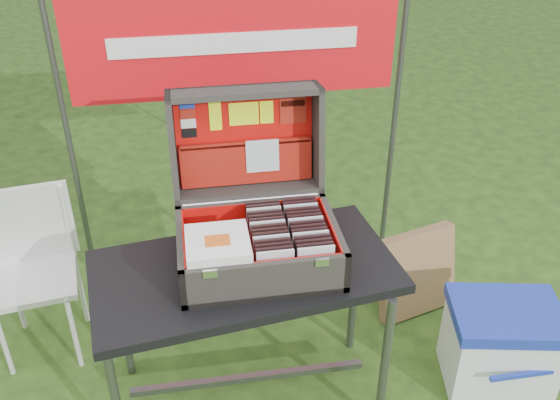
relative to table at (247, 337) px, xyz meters
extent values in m
cube|color=black|center=(0.00, 0.00, 0.35)|extent=(1.24, 0.74, 0.04)
cylinder|color=#59595B|center=(-0.53, -0.23, -0.02)|extent=(0.04, 0.04, 0.69)
cylinder|color=#59595B|center=(0.53, -0.23, -0.02)|extent=(0.04, 0.04, 0.69)
cylinder|color=#59595B|center=(-0.53, 0.23, -0.02)|extent=(0.04, 0.04, 0.69)
cylinder|color=#59595B|center=(0.53, 0.23, -0.02)|extent=(0.04, 0.04, 0.69)
cube|color=#59595B|center=(0.00, 0.00, -0.25)|extent=(1.03, 0.03, 0.03)
cube|color=#433F3B|center=(0.06, 0.01, 0.38)|extent=(0.61, 0.44, 0.02)
cube|color=#433F3B|center=(0.06, -0.20, 0.45)|extent=(0.61, 0.02, 0.16)
cube|color=#433F3B|center=(0.06, 0.21, 0.45)|extent=(0.61, 0.02, 0.16)
cube|color=#433F3B|center=(-0.24, 0.01, 0.45)|extent=(0.02, 0.44, 0.16)
cube|color=#433F3B|center=(0.35, 0.01, 0.45)|extent=(0.02, 0.44, 0.16)
cube|color=red|center=(0.06, 0.01, 0.39)|extent=(0.57, 0.39, 0.01)
cube|color=silver|center=(-0.14, -0.21, 0.52)|extent=(0.05, 0.01, 0.03)
cube|color=silver|center=(0.26, -0.21, 0.52)|extent=(0.05, 0.01, 0.03)
cylinder|color=silver|center=(0.06, 0.23, 0.53)|extent=(0.55, 0.02, 0.02)
cube|color=#433F3B|center=(0.06, 0.41, 0.73)|extent=(0.61, 0.09, 0.44)
cube|color=#433F3B|center=(0.06, 0.37, 0.94)|extent=(0.61, 0.17, 0.05)
cube|color=#433F3B|center=(0.06, 0.31, 0.53)|extent=(0.61, 0.17, 0.05)
cube|color=#433F3B|center=(-0.24, 0.34, 0.74)|extent=(0.02, 0.22, 0.46)
cube|color=#433F3B|center=(0.35, 0.34, 0.74)|extent=(0.02, 0.22, 0.46)
cube|color=red|center=(0.06, 0.39, 0.73)|extent=(0.56, 0.06, 0.38)
cube|color=red|center=(0.06, -0.18, 0.46)|extent=(0.57, 0.01, 0.14)
cube|color=red|center=(0.06, 0.20, 0.46)|extent=(0.57, 0.01, 0.14)
cube|color=red|center=(-0.22, 0.01, 0.46)|extent=(0.01, 0.39, 0.14)
cube|color=red|center=(0.34, 0.01, 0.46)|extent=(0.01, 0.39, 0.14)
cube|color=maroon|center=(0.06, 0.36, 0.63)|extent=(0.55, 0.06, 0.18)
cube|color=maroon|center=(0.06, 0.37, 0.72)|extent=(0.54, 0.02, 0.02)
cube|color=silver|center=(0.12, 0.35, 0.67)|extent=(0.14, 0.03, 0.14)
cube|color=#1933B2|center=(-0.17, 0.41, 0.89)|extent=(0.06, 0.01, 0.04)
cube|color=#A41F12|center=(-0.17, 0.40, 0.85)|extent=(0.06, 0.01, 0.04)
cube|color=white|center=(-0.17, 0.40, 0.81)|extent=(0.06, 0.01, 0.04)
cube|color=black|center=(-0.17, 0.39, 0.77)|extent=(0.06, 0.01, 0.04)
cube|color=#E3FB16|center=(-0.06, 0.40, 0.83)|extent=(0.05, 0.02, 0.12)
cube|color=#E3FB16|center=(0.06, 0.40, 0.83)|extent=(0.12, 0.02, 0.09)
cube|color=#E3FB16|center=(0.15, 0.40, 0.83)|extent=(0.05, 0.02, 0.09)
cube|color=#A41F12|center=(0.26, 0.40, 0.83)|extent=(0.11, 0.02, 0.11)
cube|color=black|center=(0.26, 0.41, 0.86)|extent=(0.10, 0.01, 0.02)
cube|color=silver|center=(0.10, -0.16, 0.48)|extent=(0.14, 0.01, 0.16)
cube|color=black|center=(0.10, -0.14, 0.48)|extent=(0.14, 0.01, 0.16)
cube|color=black|center=(0.10, -0.11, 0.48)|extent=(0.14, 0.01, 0.16)
cube|color=black|center=(0.10, -0.09, 0.48)|extent=(0.14, 0.01, 0.16)
cube|color=silver|center=(0.10, -0.07, 0.48)|extent=(0.14, 0.01, 0.16)
cube|color=black|center=(0.10, -0.04, 0.48)|extent=(0.14, 0.01, 0.16)
cube|color=black|center=(0.10, -0.02, 0.48)|extent=(0.14, 0.01, 0.16)
cube|color=black|center=(0.10, 0.01, 0.48)|extent=(0.14, 0.01, 0.16)
cube|color=silver|center=(0.10, 0.03, 0.48)|extent=(0.14, 0.01, 0.16)
cube|color=black|center=(0.10, 0.05, 0.48)|extent=(0.14, 0.01, 0.16)
cube|color=black|center=(0.10, 0.08, 0.48)|extent=(0.14, 0.01, 0.16)
cube|color=black|center=(0.10, 0.10, 0.48)|extent=(0.14, 0.01, 0.16)
cube|color=silver|center=(0.10, 0.13, 0.48)|extent=(0.14, 0.01, 0.16)
cube|color=black|center=(0.10, 0.15, 0.48)|extent=(0.14, 0.01, 0.16)
cube|color=black|center=(0.10, 0.17, 0.48)|extent=(0.14, 0.01, 0.16)
cube|color=silver|center=(0.24, -0.16, 0.48)|extent=(0.14, 0.01, 0.16)
cube|color=black|center=(0.24, -0.14, 0.48)|extent=(0.14, 0.01, 0.16)
cube|color=black|center=(0.24, -0.11, 0.48)|extent=(0.14, 0.01, 0.16)
cube|color=black|center=(0.24, -0.09, 0.48)|extent=(0.14, 0.01, 0.16)
cube|color=silver|center=(0.24, -0.07, 0.48)|extent=(0.14, 0.01, 0.16)
cube|color=black|center=(0.24, -0.04, 0.48)|extent=(0.14, 0.01, 0.16)
cube|color=black|center=(0.24, -0.02, 0.48)|extent=(0.14, 0.01, 0.16)
cube|color=black|center=(0.24, 0.01, 0.48)|extent=(0.14, 0.01, 0.16)
cube|color=silver|center=(0.24, 0.03, 0.48)|extent=(0.14, 0.01, 0.16)
cube|color=black|center=(0.24, 0.05, 0.48)|extent=(0.14, 0.01, 0.16)
cube|color=black|center=(0.24, 0.08, 0.48)|extent=(0.14, 0.01, 0.16)
cube|color=black|center=(0.24, 0.10, 0.48)|extent=(0.14, 0.01, 0.16)
cube|color=silver|center=(0.24, 0.13, 0.48)|extent=(0.14, 0.01, 0.16)
cube|color=black|center=(0.24, 0.15, 0.48)|extent=(0.14, 0.01, 0.16)
cube|color=black|center=(0.24, 0.17, 0.48)|extent=(0.14, 0.01, 0.16)
cube|color=white|center=(-0.10, -0.07, 0.53)|extent=(0.23, 0.23, 0.00)
cube|color=white|center=(-0.10, -0.07, 0.54)|extent=(0.23, 0.23, 0.00)
cube|color=white|center=(-0.10, -0.07, 0.54)|extent=(0.23, 0.23, 0.00)
cube|color=white|center=(-0.10, -0.07, 0.55)|extent=(0.23, 0.23, 0.00)
cube|color=white|center=(-0.10, -0.07, 0.55)|extent=(0.23, 0.23, 0.00)
cube|color=white|center=(-0.10, -0.07, 0.56)|extent=(0.23, 0.23, 0.00)
cube|color=white|center=(-0.10, -0.07, 0.56)|extent=(0.23, 0.23, 0.00)
cube|color=#D85919|center=(-0.10, -0.08, 0.57)|extent=(0.09, 0.07, 0.00)
cube|color=white|center=(1.13, -0.08, -0.19)|extent=(0.51, 0.42, 0.36)
cube|color=#1B32A7|center=(1.13, -0.08, 0.02)|extent=(0.53, 0.45, 0.06)
cube|color=#1B32A7|center=(1.13, -0.27, -0.14)|extent=(0.28, 0.02, 0.02)
cube|color=silver|center=(-0.92, 0.47, 0.05)|extent=(0.42, 0.42, 0.03)
cube|color=silver|center=(-0.92, 0.65, 0.25)|extent=(0.37, 0.08, 0.38)
cylinder|color=silver|center=(-1.08, 0.32, -0.16)|extent=(0.02, 0.02, 0.41)
cylinder|color=silver|center=(-0.77, 0.32, -0.16)|extent=(0.02, 0.02, 0.41)
cylinder|color=silver|center=(-1.08, 0.63, -0.16)|extent=(0.02, 0.02, 0.41)
cylinder|color=silver|center=(-0.77, 0.63, -0.16)|extent=(0.02, 0.02, 0.41)
cylinder|color=silver|center=(-0.77, 0.65, 0.24)|extent=(0.02, 0.02, 0.38)
cube|color=olive|center=(0.93, 0.46, -0.14)|extent=(0.46, 0.28, 0.46)
cylinder|color=#59595B|center=(-0.76, 1.03, 0.48)|extent=(0.03, 0.03, 1.70)
cylinder|color=#59595B|center=(0.94, 1.03, 0.48)|extent=(0.03, 0.03, 1.70)
cube|color=red|center=(0.09, 1.02, 0.93)|extent=(1.60, 0.02, 0.55)
cube|color=white|center=(0.09, 1.01, 0.93)|extent=(1.20, 0.00, 0.10)
camera|label=1|loc=(-0.18, -1.91, 1.87)|focal=40.00mm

